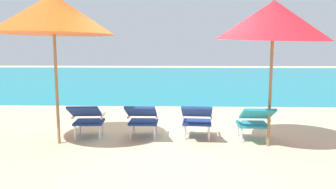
{
  "coord_description": "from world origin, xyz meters",
  "views": [
    {
      "loc": [
        0.23,
        -5.92,
        1.66
      ],
      "look_at": [
        0.0,
        0.49,
        0.75
      ],
      "focal_mm": 35.82,
      "sensor_mm": 36.0,
      "label": 1
    }
  ],
  "objects_px": {
    "lounge_chair_far_left": "(87,117)",
    "lounge_chair_near_right": "(197,118)",
    "beach_umbrella_left": "(53,14)",
    "lounge_chair_near_left": "(142,117)",
    "lounge_chair_far_right": "(254,120)",
    "beach_umbrella_right": "(273,20)"
  },
  "relations": [
    {
      "from": "beach_umbrella_left",
      "to": "lounge_chair_near_left",
      "type": "bearing_deg",
      "value": 13.02
    },
    {
      "from": "lounge_chair_far_left",
      "to": "lounge_chair_far_right",
      "type": "xyz_separation_m",
      "value": [
        2.97,
        -0.09,
        0.0
      ]
    },
    {
      "from": "lounge_chair_near_right",
      "to": "lounge_chair_far_right",
      "type": "relative_size",
      "value": 1.03
    },
    {
      "from": "lounge_chair_near_left",
      "to": "lounge_chair_near_right",
      "type": "bearing_deg",
      "value": 0.66
    },
    {
      "from": "lounge_chair_far_left",
      "to": "beach_umbrella_left",
      "type": "bearing_deg",
      "value": -145.57
    },
    {
      "from": "beach_umbrella_left",
      "to": "beach_umbrella_right",
      "type": "xyz_separation_m",
      "value": [
        3.59,
        -0.02,
        -0.11
      ]
    },
    {
      "from": "lounge_chair_far_left",
      "to": "beach_umbrella_right",
      "type": "bearing_deg",
      "value": -5.58
    },
    {
      "from": "beach_umbrella_right",
      "to": "lounge_chair_far_left",
      "type": "bearing_deg",
      "value": 174.42
    },
    {
      "from": "lounge_chair_near_left",
      "to": "beach_umbrella_right",
      "type": "relative_size",
      "value": 0.36
    },
    {
      "from": "lounge_chair_far_left",
      "to": "lounge_chair_far_right",
      "type": "relative_size",
      "value": 1.04
    },
    {
      "from": "lounge_chair_near_left",
      "to": "lounge_chair_far_right",
      "type": "xyz_separation_m",
      "value": [
        1.98,
        -0.13,
        0.0
      ]
    },
    {
      "from": "lounge_chair_near_right",
      "to": "beach_umbrella_left",
      "type": "height_order",
      "value": "beach_umbrella_left"
    },
    {
      "from": "lounge_chair_far_right",
      "to": "beach_umbrella_left",
      "type": "bearing_deg",
      "value": -176.62
    },
    {
      "from": "lounge_chair_near_right",
      "to": "beach_umbrella_left",
      "type": "distance_m",
      "value": 3.02
    },
    {
      "from": "lounge_chair_far_left",
      "to": "lounge_chair_near_left",
      "type": "xyz_separation_m",
      "value": [
        1.0,
        0.04,
        0.0
      ]
    },
    {
      "from": "lounge_chair_near_left",
      "to": "lounge_chair_far_right",
      "type": "relative_size",
      "value": 1.0
    },
    {
      "from": "lounge_chair_near_left",
      "to": "beach_umbrella_left",
      "type": "xyz_separation_m",
      "value": [
        -1.42,
        -0.33,
        1.79
      ]
    },
    {
      "from": "lounge_chair_far_left",
      "to": "beach_umbrella_left",
      "type": "height_order",
      "value": "beach_umbrella_left"
    },
    {
      "from": "lounge_chair_far_left",
      "to": "lounge_chair_near_right",
      "type": "distance_m",
      "value": 1.98
    },
    {
      "from": "lounge_chair_far_left",
      "to": "lounge_chair_far_right",
      "type": "distance_m",
      "value": 2.98
    },
    {
      "from": "lounge_chair_near_right",
      "to": "beach_umbrella_right",
      "type": "bearing_deg",
      "value": -16.75
    },
    {
      "from": "lounge_chair_near_right",
      "to": "lounge_chair_far_right",
      "type": "bearing_deg",
      "value": -7.92
    }
  ]
}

